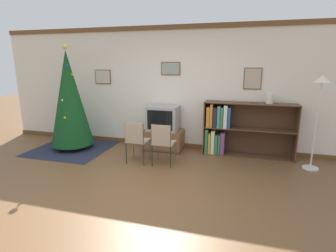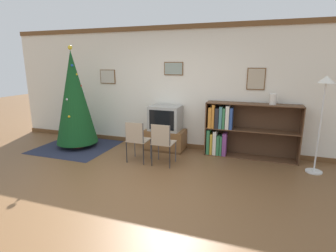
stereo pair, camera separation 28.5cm
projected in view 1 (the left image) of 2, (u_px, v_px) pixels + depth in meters
The scene contains 11 objects.
ground_plane at pixel (130, 194), 3.93m from camera, with size 24.00×24.00×0.00m, color brown.
wall_back at pixel (172, 88), 5.89m from camera, with size 8.52×0.11×2.70m.
area_rug at pixel (74, 148), 6.04m from camera, with size 1.66×1.69×0.01m.
christmas_tree at pixel (69, 99), 5.77m from camera, with size 0.93×0.93×2.28m.
tv_console at pixel (163, 140), 5.88m from camera, with size 0.87×0.51×0.46m.
television at pixel (163, 118), 5.76m from camera, with size 0.68×0.50×0.54m.
folding_chair_left at pixel (136, 140), 5.03m from camera, with size 0.40×0.40×0.82m.
folding_chair_right at pixel (163, 142), 4.90m from camera, with size 0.40×0.40×0.82m.
bookshelf at pixel (231, 129), 5.50m from camera, with size 1.83×0.36×1.13m.
vase at pixel (270, 98), 5.17m from camera, with size 0.13×0.13×0.21m.
standing_lamp at pixel (320, 98), 4.55m from camera, with size 0.28×0.28×1.71m.
Camera 1 is at (1.51, -3.29, 1.91)m, focal length 28.00 mm.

